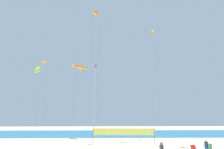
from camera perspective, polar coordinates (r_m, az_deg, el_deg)
name	(u,v)px	position (r m, az deg, el deg)	size (l,w,h in m)	color
ocean_band	(107,133)	(45.54, -1.43, -17.35)	(120.00, 20.00, 0.01)	#1E6B99
beachgoer_navy_shirt	(206,146)	(22.38, 26.65, -18.88)	(0.35, 0.35, 1.54)	#19727A
trash_barrel	(210,148)	(24.08, 27.40, -19.16)	(0.53, 0.53, 0.91)	#3F7F4C
volleyball_net	(124,132)	(27.09, 3.51, -17.08)	(8.47, 0.67, 2.40)	#4C4C51
kite_green_diamond	(104,28)	(34.08, -2.51, 13.86)	(0.68, 0.68, 20.03)	silver
kite_orange_inflatable	(96,14)	(29.25, -4.88, 17.81)	(1.43, 1.10, 19.01)	silver
kite_orange_diamond	(44,63)	(30.29, -19.88, 3.43)	(0.95, 0.95, 12.10)	silver
kite_orange_delta	(152,33)	(37.59, 11.96, 12.25)	(0.37, 1.12, 20.01)	silver
kite_orange_tube	(80,67)	(31.41, -9.55, 2.25)	(2.29, 2.00, 12.00)	silver
kite_magenta_tube	(96,67)	(35.38, -4.93, 2.35)	(0.42, 1.55, 13.13)	silver
kite_lime_inflatable	(38,70)	(38.04, -21.56, 1.29)	(2.28, 2.56, 13.01)	silver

